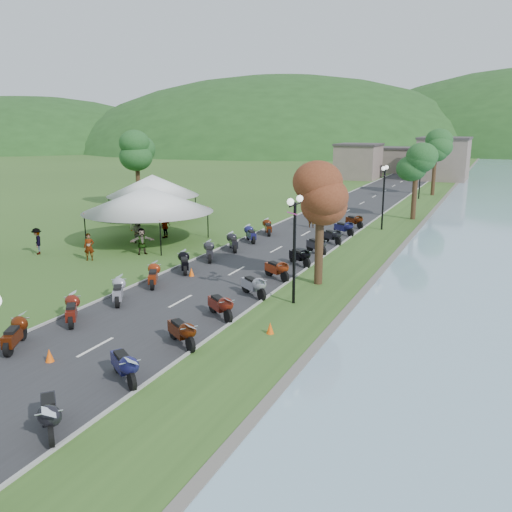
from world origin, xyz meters
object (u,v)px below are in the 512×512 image
at_px(pedestrian_a, 90,260).
at_px(pedestrian_c, 38,254).
at_px(vendor_tent_main, 148,214).
at_px(pedestrian_b, 138,243).

relative_size(pedestrian_a, pedestrian_c, 0.99).
xyz_separation_m(vendor_tent_main, pedestrian_b, (-0.55, -0.64, -2.00)).
bearing_deg(pedestrian_c, pedestrian_a, 43.79).
height_order(pedestrian_a, pedestrian_b, pedestrian_a).
relative_size(vendor_tent_main, pedestrian_b, 3.67).
height_order(vendor_tent_main, pedestrian_a, vendor_tent_main).
bearing_deg(pedestrian_b, pedestrian_a, 87.24).
xyz_separation_m(vendor_tent_main, pedestrian_c, (-4.43, -6.07, -2.00)).
bearing_deg(pedestrian_a, vendor_tent_main, 53.45).
distance_m(pedestrian_a, pedestrian_b, 5.33).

